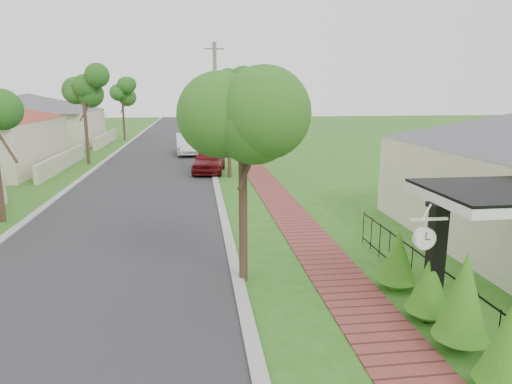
{
  "coord_description": "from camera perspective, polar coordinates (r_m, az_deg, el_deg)",
  "views": [
    {
      "loc": [
        -0.29,
        -9.37,
        4.71
      ],
      "look_at": [
        1.59,
        5.09,
        1.5
      ],
      "focal_mm": 32.0,
      "sensor_mm": 36.0,
      "label": 1
    }
  ],
  "objects": [
    {
      "name": "sidewalk",
      "position": [
        29.95,
        -0.52,
        3.36
      ],
      "size": [
        1.5,
        120.0,
        0.03
      ],
      "primitive_type": "cube",
      "color": "brown",
      "rests_on": "ground"
    },
    {
      "name": "kerb_left",
      "position": [
        30.42,
        -19.4,
        2.79
      ],
      "size": [
        0.3,
        120.0,
        0.1
      ],
      "primitive_type": "cube",
      "color": "#9E9E99",
      "rests_on": "ground"
    },
    {
      "name": "parked_car_white",
      "position": [
        35.51,
        -8.55,
        5.93
      ],
      "size": [
        1.98,
        4.88,
        1.58
      ],
      "primitive_type": "imported",
      "rotation": [
        0.0,
        0.0,
        0.07
      ],
      "color": "silver",
      "rests_on": "ground"
    },
    {
      "name": "station_clock",
      "position": [
        9.48,
        20.33,
        -5.29
      ],
      "size": [
        0.75,
        0.13,
        0.64
      ],
      "color": "white",
      "rests_on": "ground"
    },
    {
      "name": "near_tree",
      "position": [
        10.93,
        -1.71,
        10.21
      ],
      "size": [
        2.1,
        2.1,
        5.39
      ],
      "color": "#382619",
      "rests_on": "ground"
    },
    {
      "name": "street_trees",
      "position": [
        36.31,
        -11.74,
        11.88
      ],
      "size": [
        10.7,
        37.65,
        5.89
      ],
      "color": "#382619",
      "rests_on": "ground"
    },
    {
      "name": "kerb_right",
      "position": [
        29.76,
        -5.51,
        3.24
      ],
      "size": [
        0.3,
        120.0,
        0.1
      ],
      "primitive_type": "cube",
      "color": "#9E9E99",
      "rests_on": "ground"
    },
    {
      "name": "ground",
      "position": [
        10.49,
        -5.2,
        -14.31
      ],
      "size": [
        160.0,
        160.0,
        0.0
      ],
      "primitive_type": "plane",
      "color": "#2B5F16",
      "rests_on": "ground"
    },
    {
      "name": "hedge_row",
      "position": [
        9.83,
        22.71,
        -12.05
      ],
      "size": [
        0.88,
        4.89,
        1.98
      ],
      "color": "#1F6B15",
      "rests_on": "ground"
    },
    {
      "name": "utility_pole",
      "position": [
        28.33,
        -5.08,
        10.65
      ],
      "size": [
        1.2,
        0.24,
        7.61
      ],
      "color": "gray",
      "rests_on": "ground"
    },
    {
      "name": "porch_post",
      "position": [
        10.31,
        21.42,
        -8.85
      ],
      "size": [
        0.48,
        0.48,
        2.52
      ],
      "color": "black",
      "rests_on": "ground"
    },
    {
      "name": "far_house_grey",
      "position": [
        45.85,
        -26.35,
        8.17
      ],
      "size": [
        15.56,
        15.56,
        4.6
      ],
      "color": "beige",
      "rests_on": "ground"
    },
    {
      "name": "road",
      "position": [
        29.87,
        -12.53,
        3.04
      ],
      "size": [
        7.0,
        120.0,
        0.02
      ],
      "primitive_type": "cube",
      "color": "#28282B",
      "rests_on": "ground"
    },
    {
      "name": "parked_car_red",
      "position": [
        27.31,
        -5.89,
        3.95
      ],
      "size": [
        2.27,
        4.46,
        1.45
      ],
      "primitive_type": "imported",
      "rotation": [
        0.0,
        0.0,
        -0.13
      ],
      "color": "#5B0D10",
      "rests_on": "ground"
    },
    {
      "name": "picket_fence",
      "position": [
        11.49,
        20.34,
        -9.7
      ],
      "size": [
        0.03,
        8.02,
        1.0
      ],
      "color": "black",
      "rests_on": "ground"
    }
  ]
}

